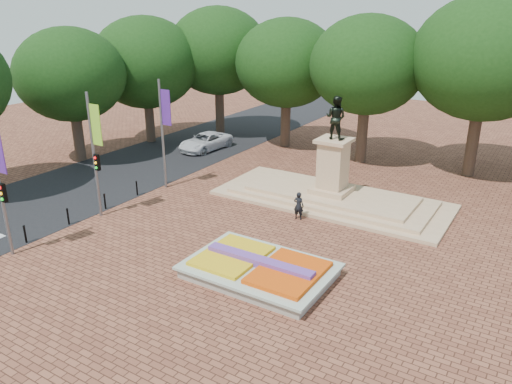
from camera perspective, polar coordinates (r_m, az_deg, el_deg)
The scene contains 10 objects.
ground at distance 24.31m, azimuth 0.85°, elevation -6.97°, with size 90.00×90.00×0.00m, color brown.
asphalt_street at distance 36.84m, azimuth -15.32°, elevation 2.15°, with size 9.00×90.00×0.02m, color black.
flower_bed at distance 22.16m, azimuth 0.45°, elevation -8.80°, with size 6.30×4.30×0.91m.
monument at distance 30.51m, azimuth 8.65°, elevation 0.54°, with size 14.00×6.00×6.40m.
tree_row_back at distance 37.77m, azimuth 18.77°, elevation 12.66°, with size 44.80×8.80×10.43m.
tree_row_street at distance 38.64m, azimuth -21.30°, elevation 12.09°, with size 8.40×25.40×9.98m.
banner_poles at distance 28.22m, azimuth -18.41°, elevation 4.41°, with size 0.88×11.17×7.00m.
bollard_row at distance 29.63m, azimuth -18.75°, elevation -1.74°, with size 0.12×13.12×0.98m.
van at distance 41.28m, azimuth -5.80°, elevation 5.75°, with size 2.26×4.91×1.36m, color silver.
pedestrian at distance 27.74m, azimuth 4.89°, elevation -1.57°, with size 0.59×0.39×1.61m, color black.
Camera 1 is at (11.07, -18.45, 11.32)m, focal length 35.00 mm.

